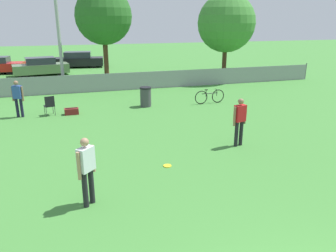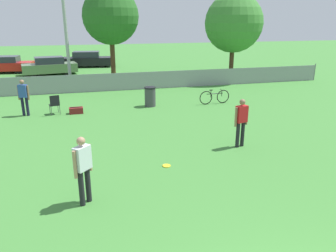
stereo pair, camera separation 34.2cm
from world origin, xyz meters
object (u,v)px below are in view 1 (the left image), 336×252
at_px(player_receiver_white, 87,167).
at_px(folding_chair_sideline, 49,104).
at_px(spectator_in_blue, 18,96).
at_px(parked_car_olive, 41,67).
at_px(player_thrower_red, 240,119).
at_px(bicycle_sideline, 210,97).
at_px(trash_bin, 146,97).
at_px(tree_far_right, 226,23).
at_px(parked_car_dark, 78,60).
at_px(gear_bag_sideline, 72,111).
at_px(light_pole, 56,9).
at_px(frisbee_disc, 167,166).
at_px(tree_near_pole, 104,16).

distance_m(player_receiver_white, folding_chair_sideline, 8.53).
bearing_deg(spectator_in_blue, parked_car_olive, -70.93).
height_order(player_receiver_white, player_thrower_red, same).
relative_size(spectator_in_blue, bicycle_sideline, 0.98).
distance_m(player_thrower_red, trash_bin, 6.65).
height_order(tree_far_right, spectator_in_blue, tree_far_right).
distance_m(player_receiver_white, bicycle_sideline, 10.91).
bearing_deg(parked_car_dark, bicycle_sideline, -62.76).
xyz_separation_m(spectator_in_blue, gear_bag_sideline, (2.26, -0.23, -0.82)).
distance_m(tree_far_right, spectator_in_blue, 15.00).
relative_size(tree_far_right, gear_bag_sideline, 9.53).
height_order(player_thrower_red, parked_car_dark, player_thrower_red).
distance_m(bicycle_sideline, gear_bag_sideline, 7.11).
relative_size(light_pole, frisbee_disc, 32.15).
height_order(player_receiver_white, parked_car_olive, player_receiver_white).
distance_m(folding_chair_sideline, parked_car_dark, 16.65).
distance_m(tree_far_right, bicycle_sideline, 8.34).
bearing_deg(gear_bag_sideline, frisbee_disc, -69.00).
distance_m(tree_near_pole, folding_chair_sideline, 8.75).
height_order(light_pole, player_thrower_red, light_pole).
bearing_deg(bicycle_sideline, light_pole, 137.73).
bearing_deg(gear_bag_sideline, bicycle_sideline, 0.40).
bearing_deg(player_receiver_white, parked_car_dark, 43.91).
xyz_separation_m(folding_chair_sideline, trash_bin, (4.65, 0.37, -0.03)).
distance_m(player_receiver_white, trash_bin, 9.49).
bearing_deg(gear_bag_sideline, folding_chair_sideline, 176.42).
bearing_deg(player_thrower_red, light_pole, 101.24).
height_order(folding_chair_sideline, gear_bag_sideline, folding_chair_sideline).
bearing_deg(player_thrower_red, parked_car_dark, 86.72).
relative_size(frisbee_disc, bicycle_sideline, 0.15).
relative_size(light_pole, parked_car_olive, 1.86).
distance_m(bicycle_sideline, parked_car_olive, 15.57).
height_order(tree_near_pole, folding_chair_sideline, tree_near_pole).
bearing_deg(frisbee_disc, tree_near_pole, 90.31).
xyz_separation_m(spectator_in_blue, trash_bin, (5.96, 0.20, -0.46)).
bearing_deg(tree_far_right, light_pole, -178.69).
relative_size(tree_far_right, parked_car_dark, 1.28).
relative_size(player_receiver_white, folding_chair_sideline, 1.83).
distance_m(tree_far_right, trash_bin, 10.12).
distance_m(player_thrower_red, folding_chair_sideline, 8.85).
relative_size(tree_far_right, player_thrower_red, 3.56).
distance_m(player_thrower_red, bicycle_sideline, 6.22).
xyz_separation_m(trash_bin, parked_car_olive, (-5.71, 12.24, 0.17)).
bearing_deg(spectator_in_blue, frisbee_disc, 144.85).
height_order(player_receiver_white, trash_bin, player_receiver_white).
distance_m(tree_near_pole, gear_bag_sideline, 8.65).
bearing_deg(folding_chair_sideline, tree_far_right, -166.89).
bearing_deg(trash_bin, player_receiver_white, -111.65).
height_order(light_pole, tree_far_right, light_pole).
xyz_separation_m(player_thrower_red, frisbee_disc, (-2.90, -0.92, -0.97)).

